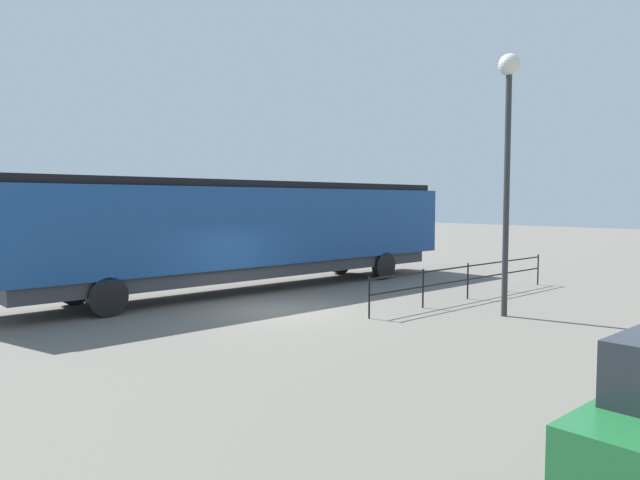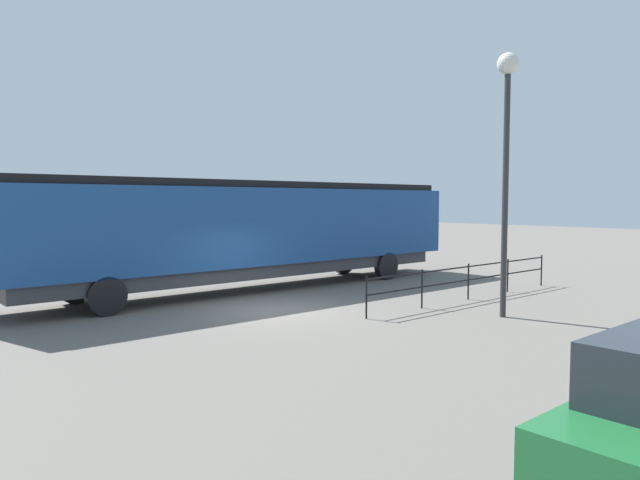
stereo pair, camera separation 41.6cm
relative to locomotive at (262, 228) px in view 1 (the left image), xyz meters
name	(u,v)px [view 1 (the left image)]	position (x,y,z in m)	size (l,w,h in m)	color
ground_plane	(277,311)	(3.67, -2.21, -2.18)	(120.00, 120.00, 0.00)	#666059
locomotive	(262,228)	(0.00, 0.00, 0.00)	(2.82, 17.72, 3.84)	navy
lamp_post	(508,127)	(8.50, 1.92, 2.98)	(0.58, 0.58, 7.09)	#2D2D2D
platform_fence	(468,276)	(6.24, 3.58, -1.42)	(0.05, 9.38, 1.16)	black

